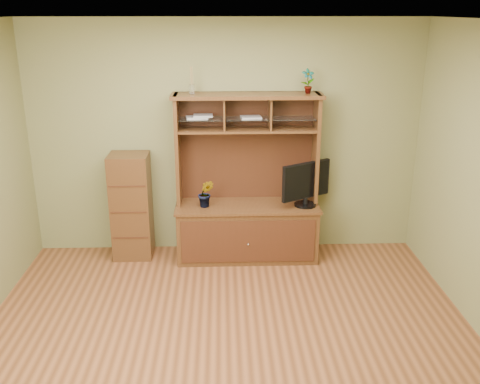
{
  "coord_description": "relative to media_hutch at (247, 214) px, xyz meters",
  "views": [
    {
      "loc": [
        -0.04,
        -4.04,
        2.78
      ],
      "look_at": [
        0.14,
        1.2,
        0.98
      ],
      "focal_mm": 40.0,
      "sensor_mm": 36.0,
      "label": 1
    }
  ],
  "objects": [
    {
      "name": "orchid_plant",
      "position": [
        -0.47,
        -0.08,
        0.29
      ],
      "size": [
        0.19,
        0.16,
        0.32
      ],
      "primitive_type": "imported",
      "rotation": [
        0.0,
        0.0,
        -0.1
      ],
      "color": "#26571D",
      "rests_on": "media_hutch"
    },
    {
      "name": "monitor",
      "position": [
        0.66,
        -0.08,
        0.4
      ],
      "size": [
        0.58,
        0.37,
        0.51
      ],
      "rotation": [
        0.0,
        0.0,
        0.53
      ],
      "color": "black",
      "rests_on": "media_hutch"
    },
    {
      "name": "media_hutch",
      "position": [
        0.0,
        0.0,
        0.0
      ],
      "size": [
        1.66,
        0.61,
        1.9
      ],
      "color": "#3F2412",
      "rests_on": "room"
    },
    {
      "name": "reed_diffuser",
      "position": [
        -0.6,
        0.08,
        1.49
      ],
      "size": [
        0.06,
        0.06,
        0.29
      ],
      "color": "silver",
      "rests_on": "media_hutch"
    },
    {
      "name": "side_cabinet",
      "position": [
        -1.34,
        0.05,
        0.1
      ],
      "size": [
        0.44,
        0.4,
        1.24
      ],
      "color": "#3F2412",
      "rests_on": "room"
    },
    {
      "name": "room",
      "position": [
        -0.24,
        -1.73,
        0.83
      ],
      "size": [
        4.54,
        4.04,
        2.74
      ],
      "color": "#5C331A",
      "rests_on": "ground"
    },
    {
      "name": "magazines",
      "position": [
        -0.34,
        0.08,
        1.13
      ],
      "size": [
        0.84,
        0.21,
        0.04
      ],
      "color": "#ACACB1",
      "rests_on": "media_hutch"
    },
    {
      "name": "top_plant",
      "position": [
        0.66,
        0.08,
        1.51
      ],
      "size": [
        0.16,
        0.12,
        0.27
      ],
      "primitive_type": "imported",
      "rotation": [
        0.0,
        0.0,
        0.18
      ],
      "color": "#356924",
      "rests_on": "media_hutch"
    }
  ]
}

